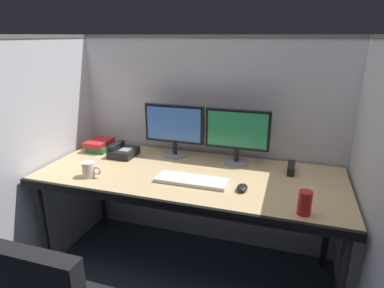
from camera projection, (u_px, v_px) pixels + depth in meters
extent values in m
cube|color=silver|center=(208.00, 146.00, 2.45)|extent=(2.20, 0.05, 1.55)
cube|color=#605B56|center=(210.00, 36.00, 2.20)|extent=(2.21, 0.06, 0.02)
cube|color=silver|center=(48.00, 157.00, 2.24)|extent=(0.05, 1.40, 1.55)
cube|color=#605B56|center=(30.00, 36.00, 1.99)|extent=(0.06, 1.41, 0.02)
cube|color=silver|center=(368.00, 198.00, 1.67)|extent=(0.05, 1.40, 1.55)
cube|color=tan|center=(190.00, 176.00, 2.06)|extent=(1.90, 0.80, 0.04)
cube|color=black|center=(167.00, 205.00, 1.71)|extent=(1.90, 0.02, 0.05)
cylinder|color=black|center=(44.00, 232.00, 2.13)|extent=(0.04, 0.04, 0.70)
cylinder|color=black|center=(102.00, 188.00, 2.74)|extent=(0.04, 0.04, 0.70)
cylinder|color=black|center=(328.00, 222.00, 2.23)|extent=(0.04, 0.04, 0.70)
cylinder|color=gray|center=(175.00, 155.00, 2.36)|extent=(0.17, 0.17, 0.01)
cylinder|color=black|center=(175.00, 148.00, 2.34)|extent=(0.03, 0.03, 0.09)
cube|color=black|center=(174.00, 124.00, 2.29)|extent=(0.43, 0.03, 0.27)
cube|color=#3F72D8|center=(173.00, 124.00, 2.27)|extent=(0.39, 0.01, 0.23)
cylinder|color=gray|center=(236.00, 162.00, 2.23)|extent=(0.17, 0.17, 0.01)
cylinder|color=black|center=(236.00, 155.00, 2.21)|extent=(0.03, 0.03, 0.09)
cube|color=black|center=(238.00, 129.00, 2.15)|extent=(0.43, 0.03, 0.27)
cube|color=#268C59|center=(237.00, 130.00, 2.14)|extent=(0.39, 0.01, 0.23)
cube|color=silver|center=(191.00, 180.00, 1.93)|extent=(0.43, 0.15, 0.02)
ellipsoid|color=black|center=(242.00, 188.00, 1.83)|extent=(0.06, 0.10, 0.03)
cylinder|color=#59595B|center=(243.00, 184.00, 1.84)|extent=(0.01, 0.01, 0.01)
cylinder|color=silver|center=(89.00, 170.00, 1.99)|extent=(0.08, 0.08, 0.09)
torus|color=silver|center=(97.00, 171.00, 1.98)|extent=(0.06, 0.01, 0.06)
cube|color=#26723F|center=(102.00, 147.00, 2.48)|extent=(0.15, 0.21, 0.04)
cube|color=#B22626|center=(99.00, 143.00, 2.46)|extent=(0.15, 0.21, 0.04)
cube|color=black|center=(291.00, 168.00, 2.07)|extent=(0.04, 0.15, 0.06)
cylinder|color=red|center=(305.00, 203.00, 1.57)|extent=(0.07, 0.07, 0.12)
cube|color=black|center=(124.00, 152.00, 2.34)|extent=(0.17, 0.19, 0.06)
cube|color=black|center=(116.00, 146.00, 2.35)|extent=(0.04, 0.17, 0.03)
cube|color=gray|center=(126.00, 149.00, 2.32)|extent=(0.07, 0.09, 0.00)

